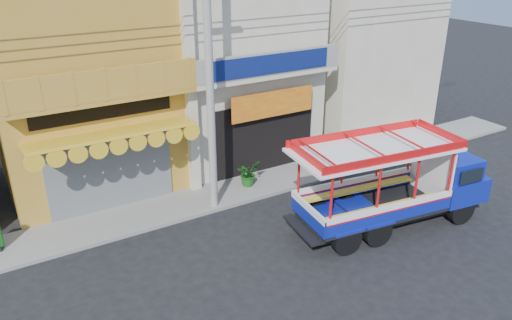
{
  "coord_description": "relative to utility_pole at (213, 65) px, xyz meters",
  "views": [
    {
      "loc": [
        -7.61,
        -10.57,
        8.55
      ],
      "look_at": [
        0.21,
        2.5,
        1.86
      ],
      "focal_mm": 35.0,
      "sensor_mm": 36.0,
      "label": 1
    }
  ],
  "objects": [
    {
      "name": "songthaew_truck",
      "position": [
        4.73,
        -3.97,
        -3.54
      ],
      "size": [
        6.84,
        2.97,
        3.09
      ],
      "color": "black",
      "rests_on": "ground"
    },
    {
      "name": "potted_plant_c",
      "position": [
        5.9,
        0.55,
        -4.39
      ],
      "size": [
        0.67,
        0.67,
        1.05
      ],
      "primitive_type": "imported",
      "rotation": [
        0.0,
        0.0,
        4.55
      ],
      "color": "#195418",
      "rests_on": "sidewalk"
    },
    {
      "name": "sidewalk",
      "position": [
        0.85,
        0.7,
        -4.97
      ],
      "size": [
        30.0,
        2.0,
        0.12
      ],
      "primitive_type": "cube",
      "color": "slate",
      "rests_on": "ground"
    },
    {
      "name": "potted_plant_b",
      "position": [
        5.43,
        0.51,
        -4.41
      ],
      "size": [
        0.61,
        0.67,
        1.0
      ],
      "primitive_type": "imported",
      "rotation": [
        0.0,
        0.0,
        1.94
      ],
      "color": "#195418",
      "rests_on": "sidewalk"
    },
    {
      "name": "ground",
      "position": [
        0.85,
        -3.3,
        -5.03
      ],
      "size": [
        90.0,
        90.0,
        0.0
      ],
      "primitive_type": "plane",
      "color": "black",
      "rests_on": "ground"
    },
    {
      "name": "utility_pole",
      "position": [
        0.0,
        0.0,
        0.0
      ],
      "size": [
        28.0,
        0.26,
        9.0
      ],
      "color": "gray",
      "rests_on": "ground"
    },
    {
      "name": "party_pilaster",
      "position": [
        -0.15,
        1.55,
        -1.03
      ],
      "size": [
        0.35,
        0.3,
        8.0
      ],
      "primitive_type": "cube",
      "color": "#BDB69B",
      "rests_on": "ground"
    },
    {
      "name": "shophouse_right",
      "position": [
        2.85,
        4.66,
        -0.93
      ],
      "size": [
        6.0,
        6.75,
        8.24
      ],
      "color": "#BDB69B",
      "rests_on": "ground"
    },
    {
      "name": "potted_plant_a",
      "position": [
        1.66,
        0.78,
        -4.44
      ],
      "size": [
        1.08,
        1.01,
        0.95
      ],
      "primitive_type": "imported",
      "rotation": [
        0.0,
        0.0,
        0.4
      ],
      "color": "#195418",
      "rests_on": "sidewalk"
    },
    {
      "name": "filler_building_right",
      "position": [
        9.85,
        4.7,
        -1.23
      ],
      "size": [
        6.0,
        6.0,
        7.6
      ],
      "primitive_type": "cube",
      "color": "#BDB69B",
      "rests_on": "ground"
    },
    {
      "name": "shophouse_left",
      "position": [
        -3.15,
        4.66,
        -0.92
      ],
      "size": [
        6.0,
        7.5,
        8.24
      ],
      "color": "#AC8326",
      "rests_on": "ground"
    }
  ]
}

